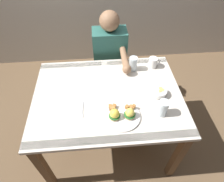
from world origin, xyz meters
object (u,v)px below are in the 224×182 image
at_px(dining_table, 108,103).
at_px(fruit_bowl, 159,92).
at_px(eggs_benedict_plate, 122,114).
at_px(fork, 82,111).
at_px(water_glass_far, 133,64).
at_px(water_glass_near, 162,109).
at_px(diner_person, 110,58).
at_px(coffee_mug, 153,62).

relative_size(dining_table, fruit_bowl, 10.00).
distance_m(dining_table, eggs_benedict_plate, 0.27).
height_order(dining_table, fork, fork).
xyz_separation_m(dining_table, water_glass_far, (0.25, 0.29, 0.17)).
relative_size(water_glass_near, diner_person, 0.12).
distance_m(dining_table, fork, 0.27).
xyz_separation_m(eggs_benedict_plate, fork, (-0.29, 0.08, -0.02)).
bearing_deg(water_glass_far, eggs_benedict_plate, -107.43).
bearing_deg(water_glass_far, coffee_mug, 6.64).
relative_size(water_glass_near, water_glass_far, 1.04).
xyz_separation_m(dining_table, fork, (-0.20, -0.15, 0.11)).
height_order(eggs_benedict_plate, coffee_mug, coffee_mug).
distance_m(eggs_benedict_plate, water_glass_near, 0.30).
height_order(coffee_mug, diner_person, diner_person).
height_order(fork, diner_person, diner_person).
relative_size(fruit_bowl, water_glass_near, 0.89).
bearing_deg(dining_table, fruit_bowl, -4.97).
height_order(fruit_bowl, diner_person, diner_person).
bearing_deg(water_glass_near, diner_person, 110.91).
xyz_separation_m(dining_table, fruit_bowl, (0.41, -0.04, 0.14)).
height_order(eggs_benedict_plate, fruit_bowl, eggs_benedict_plate).
distance_m(fork, water_glass_far, 0.63).
distance_m(coffee_mug, fork, 0.79).
distance_m(dining_table, fruit_bowl, 0.43).
distance_m(coffee_mug, water_glass_near, 0.54).
bearing_deg(water_glass_near, dining_table, 149.92).
bearing_deg(water_glass_near, fruit_bowl, 81.30).
bearing_deg(coffee_mug, water_glass_far, -173.36).
xyz_separation_m(coffee_mug, fork, (-0.64, -0.46, -0.05)).
bearing_deg(diner_person, water_glass_near, -69.09).
relative_size(water_glass_far, diner_person, 0.11).
distance_m(eggs_benedict_plate, diner_person, 0.83).
bearing_deg(fork, dining_table, 36.04).
xyz_separation_m(water_glass_far, diner_person, (-0.18, 0.31, -0.15)).
relative_size(coffee_mug, diner_person, 0.10).
distance_m(dining_table, water_glass_near, 0.47).
relative_size(dining_table, water_glass_near, 8.92).
bearing_deg(coffee_mug, fork, -144.25).
xyz_separation_m(fork, water_glass_far, (0.45, 0.44, 0.06)).
height_order(coffee_mug, fork, coffee_mug).
bearing_deg(eggs_benedict_plate, dining_table, 111.48).
relative_size(fork, water_glass_near, 1.16).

